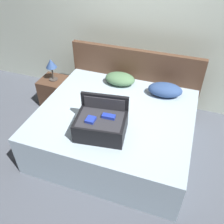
# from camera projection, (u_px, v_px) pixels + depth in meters

# --- Properties ---
(ground_plane) EXTENTS (12.00, 12.00, 0.00)m
(ground_plane) POSITION_uv_depth(u_px,v_px,m) (105.00, 166.00, 3.11)
(ground_plane) COLOR #4C515B
(back_wall) EXTENTS (8.00, 0.10, 2.60)m
(back_wall) POSITION_uv_depth(u_px,v_px,m) (144.00, 21.00, 3.51)
(back_wall) COLOR #B7C1B2
(back_wall) RESTS_ON ground
(bed) EXTENTS (1.91, 1.69, 0.57)m
(bed) POSITION_uv_depth(u_px,v_px,m) (115.00, 129.00, 3.22)
(bed) COLOR #99ADBC
(bed) RESTS_ON ground
(headboard) EXTENTS (1.95, 0.08, 1.02)m
(headboard) POSITION_uv_depth(u_px,v_px,m) (134.00, 81.00, 3.73)
(headboard) COLOR #4C3323
(headboard) RESTS_ON ground
(hard_case_large) EXTENTS (0.59, 0.50, 0.39)m
(hard_case_large) POSITION_uv_depth(u_px,v_px,m) (101.00, 124.00, 2.68)
(hard_case_large) COLOR black
(hard_case_large) RESTS_ON bed
(pillow_near_headboard) EXTENTS (0.48, 0.31, 0.18)m
(pillow_near_headboard) POSITION_uv_depth(u_px,v_px,m) (165.00, 90.00, 3.28)
(pillow_near_headboard) COLOR navy
(pillow_near_headboard) RESTS_ON bed
(pillow_center_head) EXTENTS (0.44, 0.29, 0.17)m
(pillow_center_head) POSITION_uv_depth(u_px,v_px,m) (120.00, 79.00, 3.50)
(pillow_center_head) COLOR #4C724C
(pillow_center_head) RESTS_ON bed
(nightstand) EXTENTS (0.44, 0.40, 0.46)m
(nightstand) POSITION_uv_depth(u_px,v_px,m) (56.00, 91.00, 4.01)
(nightstand) COLOR #4C3323
(nightstand) RESTS_ON ground
(table_lamp) EXTENTS (0.17, 0.17, 0.35)m
(table_lamp) POSITION_uv_depth(u_px,v_px,m) (51.00, 65.00, 3.71)
(table_lamp) COLOR #3F3833
(table_lamp) RESTS_ON nightstand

